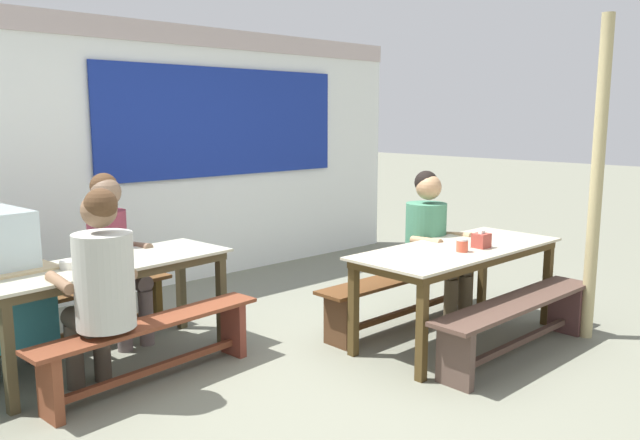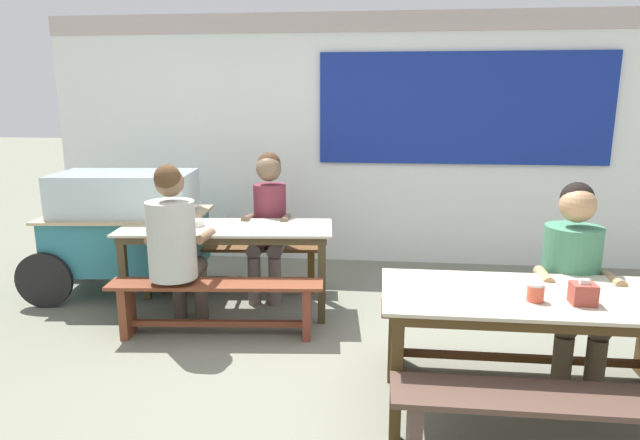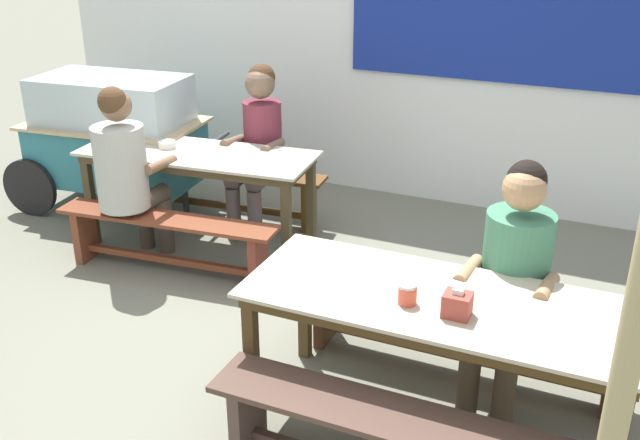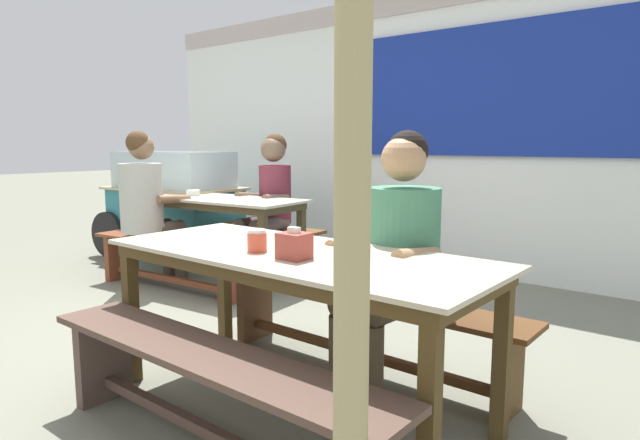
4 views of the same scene
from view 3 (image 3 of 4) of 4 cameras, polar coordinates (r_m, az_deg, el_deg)
ground_plane at (r=4.41m, az=-3.86°, el=-9.44°), size 40.00×40.00×0.00m
backdrop_wall at (r=6.22m, az=7.74°, el=13.96°), size 6.84×0.23×2.61m
dining_table_far at (r=5.42m, az=-9.52°, el=4.48°), size 1.78×0.79×0.73m
dining_table_near at (r=3.45m, az=9.29°, el=-7.03°), size 1.83×0.74×0.73m
bench_far_back at (r=5.97m, az=-7.04°, el=2.73°), size 1.61×0.39×0.42m
bench_far_front at (r=5.14m, az=-11.85°, el=-1.23°), size 1.61×0.40×0.42m
bench_near_back at (r=4.07m, az=10.87°, el=-8.10°), size 1.82×0.29×0.42m
food_cart at (r=6.28m, az=-15.80°, el=6.52°), size 1.78×0.98×1.11m
person_left_back_turned at (r=5.17m, az=-14.91°, el=4.02°), size 0.46×0.54×1.30m
person_center_facing at (r=5.64m, az=-4.81°, el=6.37°), size 0.42×0.58×1.29m
person_right_near_table at (r=3.78m, az=14.82°, el=-3.78°), size 0.47×0.60×1.27m
tissue_box at (r=3.26m, az=10.66°, el=-6.50°), size 0.12×0.11×0.13m
condiment_jar at (r=3.33m, az=6.84°, el=-5.77°), size 0.09×0.09×0.10m
soup_bowl at (r=5.52m, az=-11.86°, el=5.79°), size 0.13×0.13×0.05m
wooden_support_post at (r=2.52m, az=23.61°, el=-6.26°), size 0.09×0.09×2.46m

